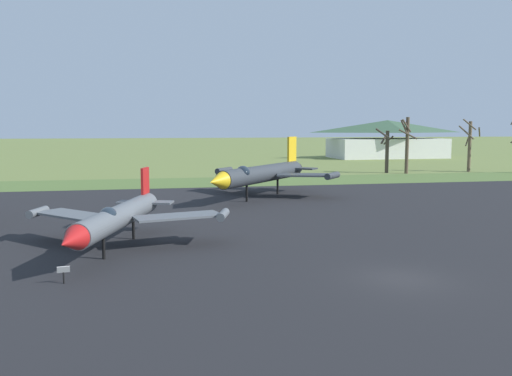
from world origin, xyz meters
The scene contains 10 objects.
ground_plane centered at (0.00, 0.00, 0.00)m, with size 600.00×600.00×0.00m, color olive.
asphalt_apron centered at (0.00, 14.64, 0.03)m, with size 107.01×48.80×0.05m, color black.
grass_verge_strip centered at (0.00, 45.04, 0.03)m, with size 167.01×12.00×0.06m, color #546D34.
jet_fighter_front_left centered at (-0.70, 28.97, 2.49)m, with size 14.32×15.21×5.99m.
jet_fighter_rear_left centered at (-13.40, 8.79, 1.95)m, with size 12.30×13.75×4.37m.
info_placard_rear_left centered at (-15.45, 2.25, 0.54)m, with size 0.58×0.30×0.87m.
bare_tree_far_left centered at (23.87, 53.81, 3.65)m, with size 2.92×2.90×6.83m.
bare_tree_left_of_center centered at (26.36, 52.11, 4.64)m, with size 2.60×2.37×8.47m.
bare_tree_center centered at (37.53, 53.22, 4.43)m, with size 3.79×2.68×8.29m.
visitor_building centered at (40.98, 90.64, 4.18)m, with size 26.42×13.10×8.44m.
Camera 1 is at (-11.43, -22.65, 7.17)m, focal length 37.59 mm.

